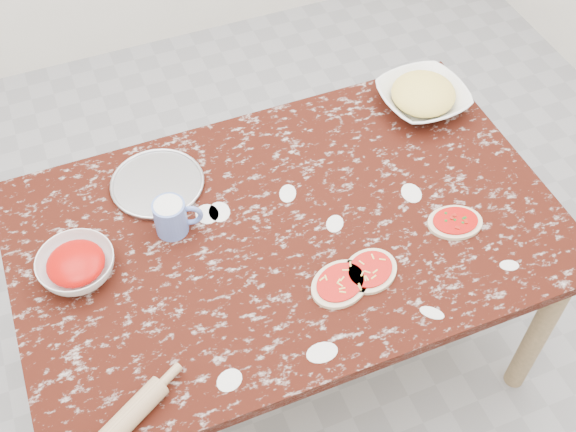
{
  "coord_description": "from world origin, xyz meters",
  "views": [
    {
      "loc": [
        -0.49,
        -1.21,
        2.41
      ],
      "look_at": [
        0.0,
        0.0,
        0.8
      ],
      "focal_mm": 44.6,
      "sensor_mm": 36.0,
      "label": 1
    }
  ],
  "objects_px": {
    "pizza_tray": "(158,184)",
    "sauce_bowl": "(77,266)",
    "worktable": "(288,244)",
    "cheese_bowl": "(422,98)",
    "flour_mug": "(172,217)",
    "rolling_pin": "(119,427)"
  },
  "relations": [
    {
      "from": "cheese_bowl",
      "to": "flour_mug",
      "type": "bearing_deg",
      "value": -167.96
    },
    {
      "from": "rolling_pin",
      "to": "flour_mug",
      "type": "bearing_deg",
      "value": 61.95
    },
    {
      "from": "pizza_tray",
      "to": "sauce_bowl",
      "type": "distance_m",
      "value": 0.38
    },
    {
      "from": "pizza_tray",
      "to": "sauce_bowl",
      "type": "xyz_separation_m",
      "value": [
        -0.29,
        -0.24,
        0.03
      ]
    },
    {
      "from": "worktable",
      "to": "cheese_bowl",
      "type": "relative_size",
      "value": 5.55
    },
    {
      "from": "flour_mug",
      "to": "rolling_pin",
      "type": "distance_m",
      "value": 0.62
    },
    {
      "from": "pizza_tray",
      "to": "cheese_bowl",
      "type": "xyz_separation_m",
      "value": [
        0.93,
        0.01,
        0.03
      ]
    },
    {
      "from": "worktable",
      "to": "flour_mug",
      "type": "xyz_separation_m",
      "value": [
        -0.31,
        0.12,
        0.14
      ]
    },
    {
      "from": "worktable",
      "to": "flour_mug",
      "type": "relative_size",
      "value": 11.31
    },
    {
      "from": "cheese_bowl",
      "to": "rolling_pin",
      "type": "height_order",
      "value": "cheese_bowl"
    },
    {
      "from": "worktable",
      "to": "pizza_tray",
      "type": "height_order",
      "value": "pizza_tray"
    },
    {
      "from": "sauce_bowl",
      "to": "rolling_pin",
      "type": "distance_m",
      "value": 0.5
    },
    {
      "from": "sauce_bowl",
      "to": "pizza_tray",
      "type": "bearing_deg",
      "value": 39.07
    },
    {
      "from": "sauce_bowl",
      "to": "flour_mug",
      "type": "distance_m",
      "value": 0.3
    },
    {
      "from": "pizza_tray",
      "to": "rolling_pin",
      "type": "xyz_separation_m",
      "value": [
        -0.29,
        -0.73,
        0.02
      ]
    },
    {
      "from": "flour_mug",
      "to": "cheese_bowl",
      "type": "bearing_deg",
      "value": 12.04
    },
    {
      "from": "pizza_tray",
      "to": "flour_mug",
      "type": "height_order",
      "value": "flour_mug"
    },
    {
      "from": "worktable",
      "to": "sauce_bowl",
      "type": "xyz_separation_m",
      "value": [
        -0.6,
        0.07,
        0.12
      ]
    },
    {
      "from": "worktable",
      "to": "cheese_bowl",
      "type": "height_order",
      "value": "cheese_bowl"
    },
    {
      "from": "worktable",
      "to": "rolling_pin",
      "type": "xyz_separation_m",
      "value": [
        -0.61,
        -0.43,
        0.11
      ]
    },
    {
      "from": "worktable",
      "to": "cheese_bowl",
      "type": "bearing_deg",
      "value": 27.08
    },
    {
      "from": "sauce_bowl",
      "to": "cheese_bowl",
      "type": "relative_size",
      "value": 0.75
    }
  ]
}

